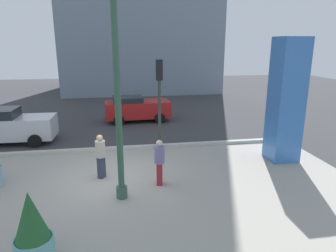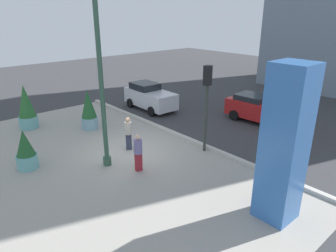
% 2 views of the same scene
% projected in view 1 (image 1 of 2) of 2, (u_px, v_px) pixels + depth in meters
% --- Properties ---
extents(ground_plane, '(60.00, 60.00, 0.00)m').
position_uv_depth(ground_plane, '(111.00, 144.00, 15.21)').
color(ground_plane, '#38383A').
extents(plaza_pavement, '(18.00, 10.00, 0.02)m').
position_uv_depth(plaza_pavement, '(108.00, 206.00, 9.50)').
color(plaza_pavement, '#9E998E').
rests_on(plaza_pavement, ground_plane).
extents(curb_strip, '(18.00, 0.24, 0.16)m').
position_uv_depth(curb_strip, '(110.00, 149.00, 14.35)').
color(curb_strip, '#B7B2A8').
rests_on(curb_strip, ground_plane).
extents(lamp_post, '(0.44, 0.44, 7.81)m').
position_uv_depth(lamp_post, '(117.00, 81.00, 9.00)').
color(lamp_post, '#335642').
rests_on(lamp_post, ground_plane).
extents(art_pillar_blue, '(1.15, 1.15, 5.14)m').
position_uv_depth(art_pillar_blue, '(286.00, 101.00, 12.65)').
color(art_pillar_blue, '#3870BC').
rests_on(art_pillar_blue, ground_plane).
extents(potted_plant_near_left, '(0.89, 0.89, 1.79)m').
position_uv_depth(potted_plant_near_left, '(32.00, 231.00, 6.85)').
color(potted_plant_near_left, '#6BB2B2').
rests_on(potted_plant_near_left, ground_plane).
extents(traffic_light_far_side, '(0.28, 0.42, 4.19)m').
position_uv_depth(traffic_light_far_side, '(159.00, 90.00, 13.71)').
color(traffic_light_far_side, '#333833').
rests_on(traffic_light_far_side, ground_plane).
extents(car_far_lane, '(4.14, 2.13, 1.61)m').
position_uv_depth(car_far_lane, '(137.00, 108.00, 19.55)').
color(car_far_lane, red).
rests_on(car_far_lane, ground_plane).
extents(car_passing_lane, '(4.13, 2.02, 1.77)m').
position_uv_depth(car_passing_lane, '(10.00, 126.00, 15.22)').
color(car_passing_lane, silver).
rests_on(car_passing_lane, ground_plane).
extents(pedestrian_crossing, '(0.42, 0.42, 1.67)m').
position_uv_depth(pedestrian_crossing, '(159.00, 160.00, 10.69)').
color(pedestrian_crossing, maroon).
rests_on(pedestrian_crossing, ground_plane).
extents(pedestrian_by_curb, '(0.49, 0.49, 1.68)m').
position_uv_depth(pedestrian_by_curb, '(101.00, 154.00, 11.23)').
color(pedestrian_by_curb, '#33384C').
rests_on(pedestrian_by_curb, ground_plane).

